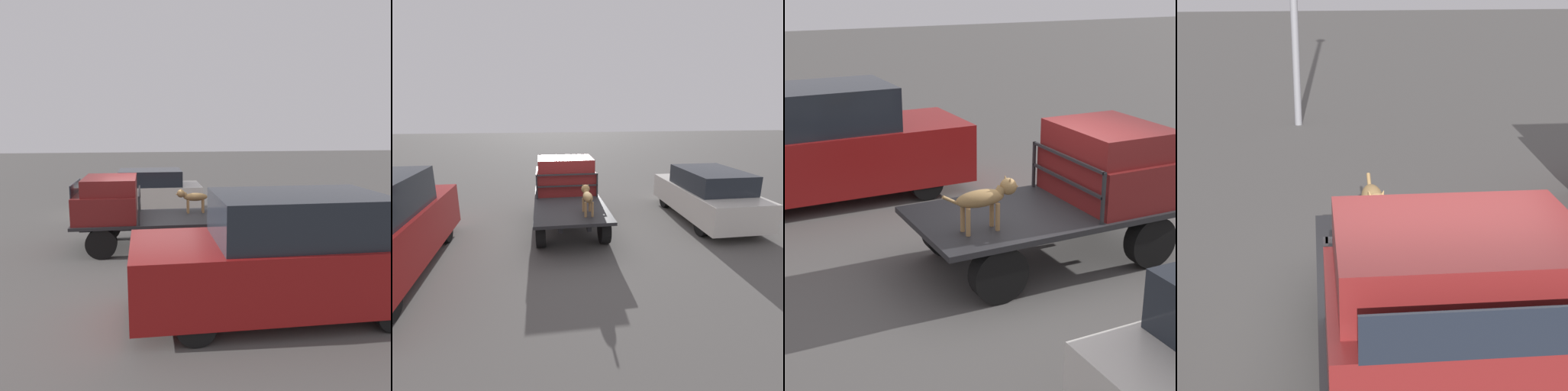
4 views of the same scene
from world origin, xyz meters
The scene contains 5 objects.
ground_plane centered at (0.00, 0.00, 0.00)m, with size 80.00×80.00×0.00m, color #514F4C.
flatbed_truck centered at (0.00, 0.00, 0.59)m, with size 3.91×1.94×0.82m.
truck_cab centered at (1.10, 0.00, 1.33)m, with size 1.55×1.82×1.09m.
truck_headboard centered at (0.28, 0.00, 1.30)m, with size 0.04×1.82×0.72m.
dog centered at (-1.16, -0.38, 1.26)m, with size 1.09×0.23×0.69m.
Camera 4 is at (4.95, -0.94, 3.63)m, focal length 60.00 mm.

